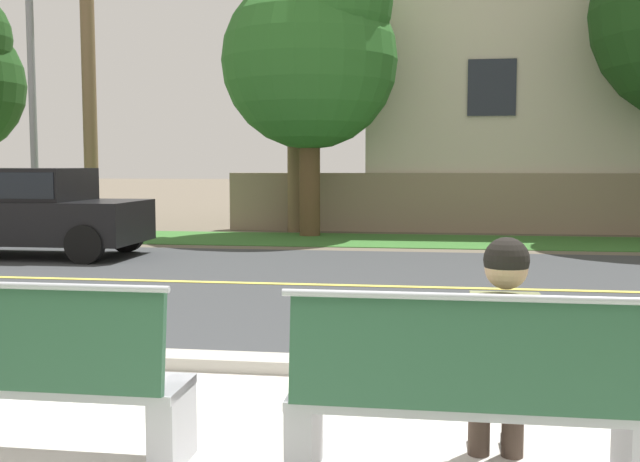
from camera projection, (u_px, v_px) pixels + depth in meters
The scene contains 13 objects.
ground_plane at pixel (364, 270), 11.35m from camera, with size 140.00×140.00×0.00m, color #665B4C.
curb_edge at pixel (300, 365), 5.78m from camera, with size 44.00×0.30×0.11m, color #ADA89E.
street_asphalt at pixel (354, 286), 9.87m from camera, with size 52.00×8.00×0.01m, color #383A3D.
road_centre_line at pixel (354, 285), 9.87m from camera, with size 48.00×0.14×0.01m, color #E0CC4C.
far_verge_grass at pixel (382, 240), 15.74m from camera, with size 48.00×2.80×0.02m, color #38702D.
bench_left at pixel (21, 381), 3.99m from camera, with size 1.77×0.48×1.01m.
bench_right at pixel (466, 401), 3.65m from camera, with size 1.77×0.48×1.01m.
seated_person_olive at pixel (503, 349), 3.77m from camera, with size 0.52×0.68×1.25m.
car_black_far at pixel (19, 208), 13.05m from camera, with size 4.30×1.86×1.54m.
streetlamp at pixel (36, 52), 16.28m from camera, with size 0.24×2.10×7.07m.
shade_tree_left at pixel (315, 48), 16.32m from camera, with size 3.87×3.87×6.39m.
garden_wall at pixel (501, 203), 17.48m from camera, with size 13.00×0.36×1.40m, color gray.
house_across_street at pixel (573, 97), 20.09m from camera, with size 11.48×6.91×6.74m.
Camera 1 is at (0.98, -3.23, 1.60)m, focal length 41.97 mm.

